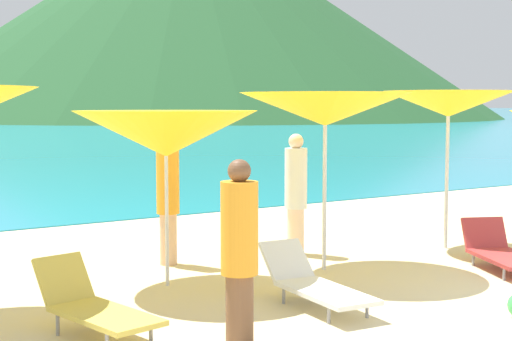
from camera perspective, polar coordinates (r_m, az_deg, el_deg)
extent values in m
cube|color=beige|center=(16.62, -6.03, -3.12)|extent=(50.00, 100.00, 0.30)
cone|color=#235128|center=(126.27, -4.94, 11.53)|extent=(98.12, 98.12, 33.25)
cylinder|color=silver|center=(9.20, -6.68, -2.54)|extent=(0.04, 0.04, 1.97)
cone|color=yellow|center=(9.13, -6.73, 2.74)|extent=(2.38, 2.38, 0.55)
sphere|color=silver|center=(9.13, -6.74, 3.79)|extent=(0.07, 0.07, 0.07)
cylinder|color=silver|center=(10.06, 5.13, -1.16)|extent=(0.05, 0.05, 2.22)
cone|color=yellow|center=(10.00, 5.18, 4.57)|extent=(2.36, 2.36, 0.43)
sphere|color=silver|center=(10.00, 5.19, 5.36)|extent=(0.07, 0.07, 0.07)
cylinder|color=silver|center=(11.88, 14.04, -0.20)|extent=(0.05, 0.05, 2.28)
cone|color=yellow|center=(11.83, 14.15, 4.84)|extent=(2.02, 2.02, 0.39)
sphere|color=silver|center=(11.83, 14.16, 5.46)|extent=(0.07, 0.07, 0.07)
cube|color=white|center=(8.19, 5.24, -9.04)|extent=(0.67, 1.31, 0.05)
cube|color=white|center=(8.83, 2.28, -6.72)|extent=(0.56, 0.47, 0.42)
cylinder|color=gray|center=(7.77, 5.45, -10.69)|extent=(0.04, 0.04, 0.18)
cylinder|color=gray|center=(8.03, 8.28, -10.20)|extent=(0.04, 0.04, 0.18)
cylinder|color=gray|center=(8.49, 2.09, -9.31)|extent=(0.04, 0.04, 0.18)
cylinder|color=gray|center=(8.73, 4.78, -8.92)|extent=(0.04, 0.04, 0.18)
cube|color=#D8BF4C|center=(7.30, -11.15, -10.56)|extent=(0.76, 1.28, 0.05)
cube|color=#D8BF4C|center=(7.86, -14.14, -7.88)|extent=(0.57, 0.41, 0.46)
cylinder|color=gray|center=(7.17, -7.84, -11.91)|extent=(0.04, 0.04, 0.21)
cylinder|color=gray|center=(7.60, -14.56, -11.04)|extent=(0.04, 0.04, 0.21)
cylinder|color=gray|center=(7.83, -11.54, -10.50)|extent=(0.04, 0.04, 0.21)
cube|color=#A53333|center=(10.49, 18.35, -6.24)|extent=(1.10, 1.40, 0.05)
cube|color=#A53333|center=(11.08, 16.65, -4.51)|extent=(0.65, 0.47, 0.44)
cylinder|color=gray|center=(10.04, 18.00, -7.35)|extent=(0.04, 0.04, 0.16)
cylinder|color=gray|center=(10.81, 15.88, -6.43)|extent=(0.04, 0.04, 0.16)
cylinder|color=gray|center=(11.04, 18.45, -6.25)|extent=(0.04, 0.04, 0.16)
cylinder|color=brown|center=(7.06, -1.24, -10.30)|extent=(0.26, 0.26, 0.65)
cylinder|color=orange|center=(6.90, -1.25, -4.31)|extent=(0.34, 0.34, 0.84)
sphere|color=brown|center=(6.83, -1.26, -0.03)|extent=(0.21, 0.21, 0.21)
cylinder|color=beige|center=(11.18, 2.97, -4.54)|extent=(0.24, 0.24, 0.67)
cylinder|color=white|center=(11.08, 2.99, -0.58)|extent=(0.33, 0.33, 0.88)
sphere|color=beige|center=(11.04, 3.01, 2.19)|extent=(0.22, 0.22, 0.22)
cylinder|color=#DBAA84|center=(10.51, -6.55, -5.09)|extent=(0.23, 0.23, 0.70)
cylinder|color=orange|center=(10.40, -6.59, -0.71)|extent=(0.31, 0.31, 0.91)
sphere|color=#DBAA84|center=(10.36, -6.62, 2.36)|extent=(0.23, 0.23, 0.23)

